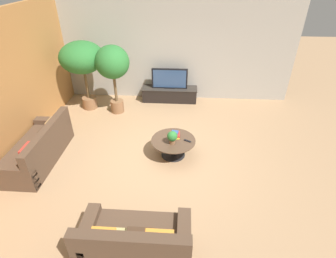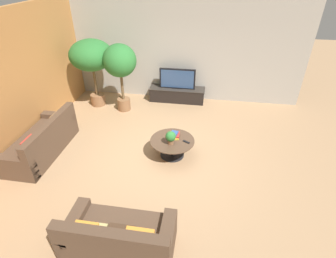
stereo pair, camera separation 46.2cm
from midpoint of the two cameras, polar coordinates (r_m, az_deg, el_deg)
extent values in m
plane|color=#9E7A56|center=(5.97, 0.40, -6.28)|extent=(24.00, 24.00, 0.00)
cube|color=#A39E93|center=(8.20, 4.03, 16.61)|extent=(7.40, 0.12, 3.00)
cube|color=#B2753D|center=(6.61, -28.81, 8.64)|extent=(0.12, 7.40, 3.00)
cube|color=black|center=(8.35, 3.58, 7.51)|extent=(1.68, 0.48, 0.43)
cube|color=#2D2823|center=(8.26, 3.63, 8.80)|extent=(1.72, 0.50, 0.02)
cube|color=black|center=(8.14, 3.71, 10.85)|extent=(1.09, 0.08, 0.62)
cube|color=navy|center=(8.10, 3.68, 10.74)|extent=(1.00, 0.00, 0.55)
cube|color=black|center=(8.26, 3.64, 8.94)|extent=(0.33, 0.13, 0.02)
cylinder|color=black|center=(6.04, 3.11, -5.66)|extent=(0.54, 0.54, 0.02)
cylinder|color=black|center=(5.93, 3.16, -4.23)|extent=(0.10, 0.10, 0.40)
cylinder|color=#4C3828|center=(5.80, 3.22, -2.58)|extent=(0.99, 0.99, 0.02)
cube|color=#4C3828|center=(6.57, -24.07, -3.20)|extent=(0.84, 1.97, 0.42)
cube|color=#4C3828|center=(6.18, -22.25, -0.39)|extent=(0.16, 1.97, 0.42)
cube|color=#4C3828|center=(7.16, -20.75, 1.24)|extent=(0.84, 0.20, 0.54)
cube|color=#4C3828|center=(5.98, -28.33, -7.57)|extent=(0.84, 0.20, 0.54)
cube|color=olive|center=(6.66, -21.31, 1.73)|extent=(0.13, 0.35, 0.32)
cube|color=#422D1E|center=(6.41, -22.67, 0.12)|extent=(0.13, 0.34, 0.31)
cube|color=orange|center=(6.18, -24.11, -1.75)|extent=(0.15, 0.28, 0.27)
cube|color=#B23328|center=(5.94, -25.79, -3.29)|extent=(0.14, 0.37, 0.34)
cube|color=#4C3828|center=(4.31, -7.03, -22.82)|extent=(1.62, 0.84, 0.42)
cube|color=#4C3828|center=(3.79, -8.93, -23.32)|extent=(1.62, 0.16, 0.42)
cube|color=#4C3828|center=(4.18, 3.18, -23.73)|extent=(0.20, 0.84, 0.54)
cube|color=#4C3828|center=(4.46, -16.48, -20.50)|extent=(0.20, 0.84, 0.54)
cube|color=orange|center=(3.84, -2.24, -22.66)|extent=(0.38, 0.18, 0.36)
cube|color=#422D1E|center=(3.88, -6.22, -22.10)|extent=(0.37, 0.14, 0.34)
cube|color=tan|center=(3.97, -10.01, -21.73)|extent=(0.30, 0.16, 0.28)
cube|color=orange|center=(4.02, -13.71, -20.86)|extent=(0.33, 0.15, 0.31)
cylinder|color=brown|center=(8.34, -13.43, 6.26)|extent=(0.42, 0.42, 0.34)
cylinder|color=brown|center=(8.12, -13.93, 9.77)|extent=(0.08, 0.08, 0.78)
ellipsoid|color=#286B2D|center=(7.85, -14.74, 15.29)|extent=(1.22, 1.22, 0.87)
cylinder|color=brown|center=(7.89, -7.91, 5.36)|extent=(0.37, 0.37, 0.35)
cylinder|color=brown|center=(7.67, -8.20, 8.85)|extent=(0.08, 0.08, 0.69)
ellipsoid|color=#286B2D|center=(7.39, -8.69, 14.49)|extent=(0.92, 0.92, 0.90)
cylinder|color=brown|center=(5.67, 2.91, -2.85)|extent=(0.13, 0.13, 0.09)
sphere|color=#286B2D|center=(5.59, 2.95, -1.67)|extent=(0.22, 0.22, 0.22)
cube|color=gold|center=(5.92, 3.64, -1.56)|extent=(0.23, 0.33, 0.03)
cube|color=#A32823|center=(5.90, 3.70, -1.30)|extent=(0.23, 0.25, 0.04)
cube|color=#2D4C84|center=(5.86, 3.55, -1.05)|extent=(0.19, 0.23, 0.04)
cube|color=black|center=(5.76, 6.29, -2.86)|extent=(0.16, 0.11, 0.02)
camera|label=1|loc=(0.23, -87.77, 1.43)|focal=28.00mm
camera|label=2|loc=(0.23, 92.23, -1.43)|focal=28.00mm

